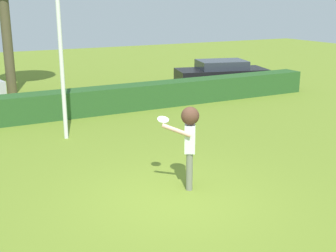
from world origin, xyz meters
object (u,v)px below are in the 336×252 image
at_px(person, 189,135).
at_px(lamppost, 59,19).
at_px(frisbee, 163,120).
at_px(parked_car_black, 221,72).

distance_m(person, lamppost, 5.50).
height_order(person, frisbee, person).
bearing_deg(person, frisbee, 123.35).
xyz_separation_m(person, lamppost, (-1.40, 4.82, 2.25)).
bearing_deg(parked_car_black, person, -127.36).
distance_m(lamppost, parked_car_black, 10.24).
xyz_separation_m(frisbee, lamppost, (-1.05, 4.29, 1.99)).
bearing_deg(frisbee, parked_car_black, 49.70).
xyz_separation_m(person, parked_car_black, (7.27, 9.52, -0.51)).
relative_size(person, lamppost, 0.29).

